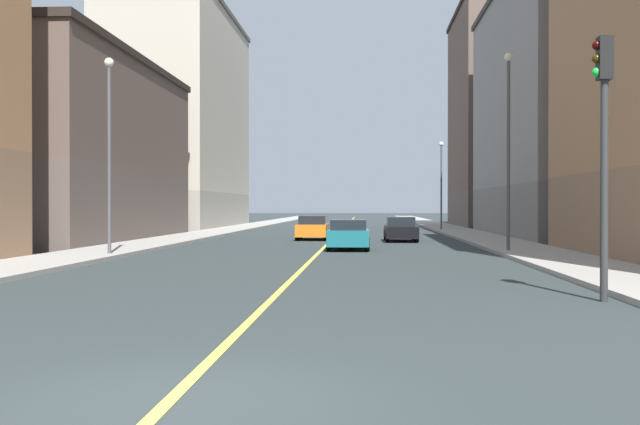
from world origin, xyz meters
name	(u,v)px	position (x,y,z in m)	size (l,w,h in m)	color
ground_plane	(170,401)	(0.00, 0.00, 0.00)	(400.00, 400.00, 0.00)	#2C3536
sidewalk_left	(460,232)	(8.97, 49.00, 0.07)	(3.23, 168.00, 0.15)	#9E9B93
sidewalk_right	(221,231)	(-8.97, 49.00, 0.07)	(3.23, 168.00, 0.15)	#9E9B93
lane_center_stripe	(339,232)	(0.00, 49.00, 0.01)	(0.16, 154.00, 0.01)	#E5D14C
building_left_mid	(568,110)	(15.06, 42.06, 8.19)	(9.25, 23.02, 16.37)	slate
building_left_far	(505,118)	(15.06, 64.27, 10.25)	(9.25, 16.17, 20.47)	brown
building_right_midblock	(67,149)	(-15.06, 34.48, 5.23)	(9.25, 21.74, 10.44)	brown
building_right_distant	(181,119)	(-15.06, 61.00, 10.00)	(9.25, 24.37, 19.98)	#9D9688
traffic_light_left_near	(604,129)	(6.94, 8.42, 3.60)	(0.40, 0.32, 5.52)	#2D2D2D
street_lamp_left_near	(508,133)	(7.96, 24.36, 5.06)	(0.36, 0.36, 8.25)	#4C4C51
street_lamp_right_near	(109,136)	(-7.96, 21.13, 4.72)	(0.36, 0.36, 7.60)	#4C4C51
street_lamp_left_far	(441,176)	(7.96, 52.43, 4.36)	(0.36, 0.36, 6.92)	#4C4C51
car_black	(401,230)	(3.96, 35.01, 0.66)	(1.84, 4.19, 1.37)	black
car_orange	(312,228)	(-1.14, 36.64, 0.67)	(1.84, 3.94, 1.42)	orange
car_teal	(348,235)	(1.20, 26.77, 0.67)	(1.94, 4.23, 1.37)	#196670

